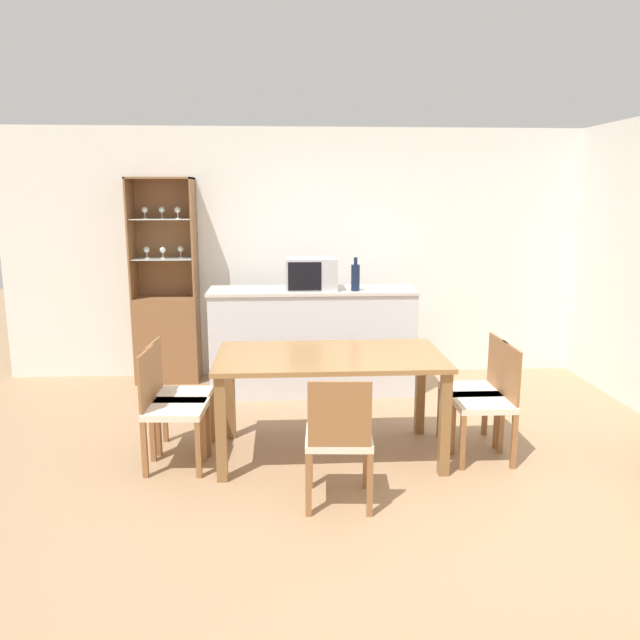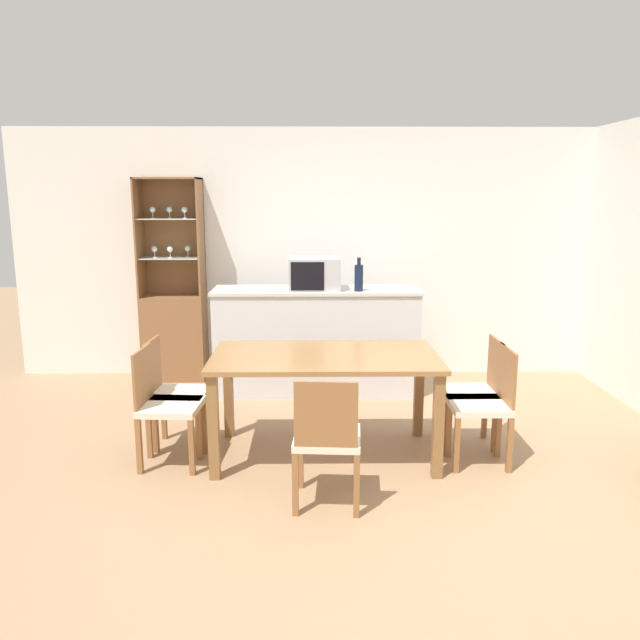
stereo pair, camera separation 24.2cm
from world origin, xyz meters
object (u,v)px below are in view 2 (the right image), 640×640
dining_chair_side_right_near (484,404)px  wine_bottle (359,277)px  dining_table (325,369)px  microwave (315,274)px  dining_chair_side_right_far (474,392)px  dining_chair_side_left_far (174,393)px  display_cabinet (174,321)px  dining_chair_side_left_near (165,405)px  dining_chair_head_near (327,439)px

dining_chair_side_right_near → wine_bottle: (-0.78, 1.50, 0.71)m
dining_table → microwave: bearing=92.6°
dining_chair_side_right_far → dining_chair_side_left_far: same height
dining_chair_side_right_far → dining_chair_side_left_far: size_ratio=1.00×
microwave → wine_bottle: wine_bottle is taller
display_cabinet → dining_chair_side_left_far: bearing=-78.3°
microwave → wine_bottle: (0.41, -0.11, -0.02)m
dining_chair_side_right_near → display_cabinet: bearing=51.4°
display_cabinet → dining_chair_side_right_near: 3.39m
dining_chair_side_left_far → microwave: bearing=145.1°
dining_chair_side_left_far → wine_bottle: wine_bottle is taller
dining_table → dining_chair_side_left_near: 1.15m
dining_chair_side_right_near → dining_chair_side_left_far: same height
dining_chair_side_left_near → wine_bottle: bearing=139.3°
display_cabinet → dining_chair_side_right_near: size_ratio=2.44×
dining_chair_side_left_far → microwave: size_ratio=1.77×
dining_chair_side_right_far → microwave: size_ratio=1.77×
dining_chair_side_right_far → dining_chair_head_near: same height
dining_chair_side_right_far → wine_bottle: wine_bottle is taller
display_cabinet → wine_bottle: display_cabinet is taller
dining_table → dining_chair_side_right_far: (1.12, 0.13, -0.23)m
display_cabinet → wine_bottle: size_ratio=6.62×
dining_chair_side_left_near → dining_chair_head_near: (1.12, -0.63, 0.00)m
dining_table → dining_chair_head_near: bearing=-90.2°
dining_chair_side_left_far → dining_chair_side_left_near: size_ratio=1.00×
dining_chair_head_near → dining_chair_side_left_near: bearing=154.7°
microwave → wine_bottle: 0.42m
dining_chair_side_right_near → microwave: microwave is taller
display_cabinet → dining_chair_side_right_near: bearing=-39.0°
dining_chair_side_right_far → dining_chair_side_left_near: (-2.25, -0.26, 0.00)m
display_cabinet → dining_chair_side_left_far: 1.91m
dining_table → microwave: size_ratio=3.43×
dining_chair_side_right_near → dining_chair_side_left_far: 2.26m
dining_table → dining_chair_side_right_far: 1.15m
dining_table → dining_chair_side_right_far: size_ratio=1.93×
display_cabinet → wine_bottle: 2.03m
dining_chair_side_right_far → dining_table: bearing=96.6°
dining_chair_side_right_near → microwave: 2.13m
dining_chair_head_near → microwave: microwave is taller
dining_chair_side_right_near → dining_chair_head_near: size_ratio=1.00×
display_cabinet → dining_chair_head_near: size_ratio=2.44×
dining_chair_side_right_far → dining_chair_head_near: bearing=128.1°
dining_chair_side_right_far → dining_chair_head_near: 1.44m
display_cabinet → dining_table: size_ratio=1.26×
display_cabinet → dining_chair_head_near: 3.15m
display_cabinet → dining_chair_side_left_near: display_cabinet is taller
dining_table → dining_chair_head_near: size_ratio=1.93×
microwave → dining_table: bearing=-87.4°
dining_chair_side_left_far → dining_chair_side_left_near: same height
dining_table → dining_chair_side_right_near: bearing=-6.8°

